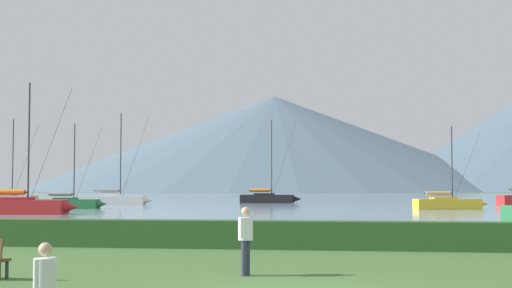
{
  "coord_description": "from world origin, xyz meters",
  "views": [
    {
      "loc": [
        1.49,
        -15.43,
        2.13
      ],
      "look_at": [
        -8.49,
        50.62,
        5.91
      ],
      "focal_mm": 53.59,
      "sensor_mm": 36.0,
      "label": 1
    }
  ],
  "objects_px": {
    "sailboat_slip_6": "(268,198)",
    "sailboat_slip_11": "(70,203)",
    "sailboat_slip_10": "(8,199)",
    "sailboat_slip_9": "(448,203)",
    "sailboat_slip_5": "(116,199)",
    "sailboat_slip_12": "(21,205)",
    "person_standing_walker": "(246,235)",
    "person_seated_viewer": "(45,278)"
  },
  "relations": [
    {
      "from": "sailboat_slip_5",
      "to": "sailboat_slip_11",
      "type": "xyz_separation_m",
      "value": [
        0.61,
        -15.73,
        -0.11
      ]
    },
    {
      "from": "person_seated_viewer",
      "to": "person_standing_walker",
      "type": "xyz_separation_m",
      "value": [
        2.14,
        6.68,
        0.29
      ]
    },
    {
      "from": "sailboat_slip_11",
      "to": "sailboat_slip_12",
      "type": "height_order",
      "value": "sailboat_slip_12"
    },
    {
      "from": "sailboat_slip_5",
      "to": "person_standing_walker",
      "type": "distance_m",
      "value": 74.81
    },
    {
      "from": "sailboat_slip_9",
      "to": "sailboat_slip_10",
      "type": "bearing_deg",
      "value": 153.01
    },
    {
      "from": "sailboat_slip_11",
      "to": "person_seated_viewer",
      "type": "bearing_deg",
      "value": -73.82
    },
    {
      "from": "sailboat_slip_10",
      "to": "sailboat_slip_12",
      "type": "height_order",
      "value": "sailboat_slip_10"
    },
    {
      "from": "sailboat_slip_6",
      "to": "sailboat_slip_12",
      "type": "distance_m",
      "value": 46.68
    },
    {
      "from": "sailboat_slip_11",
      "to": "sailboat_slip_12",
      "type": "xyz_separation_m",
      "value": [
        2.36,
        -15.48,
        0.12
      ]
    },
    {
      "from": "person_standing_walker",
      "to": "person_seated_viewer",
      "type": "bearing_deg",
      "value": -92.39
    },
    {
      "from": "sailboat_slip_10",
      "to": "person_seated_viewer",
      "type": "bearing_deg",
      "value": -66.36
    },
    {
      "from": "sailboat_slip_5",
      "to": "person_seated_viewer",
      "type": "distance_m",
      "value": 80.37
    },
    {
      "from": "sailboat_slip_9",
      "to": "sailboat_slip_12",
      "type": "xyz_separation_m",
      "value": [
        -34.61,
        -19.41,
        0.09
      ]
    },
    {
      "from": "sailboat_slip_10",
      "to": "person_seated_viewer",
      "type": "height_order",
      "value": "sailboat_slip_10"
    },
    {
      "from": "sailboat_slip_6",
      "to": "sailboat_slip_11",
      "type": "xyz_separation_m",
      "value": [
        -15.91,
        -29.19,
        -0.12
      ]
    },
    {
      "from": "sailboat_slip_6",
      "to": "sailboat_slip_10",
      "type": "bearing_deg",
      "value": -156.64
    },
    {
      "from": "sailboat_slip_10",
      "to": "sailboat_slip_12",
      "type": "bearing_deg",
      "value": -65.13
    },
    {
      "from": "sailboat_slip_9",
      "to": "sailboat_slip_12",
      "type": "distance_m",
      "value": 39.68
    },
    {
      "from": "sailboat_slip_10",
      "to": "sailboat_slip_11",
      "type": "relative_size",
      "value": 1.24
    },
    {
      "from": "sailboat_slip_6",
      "to": "sailboat_slip_10",
      "type": "height_order",
      "value": "sailboat_slip_6"
    },
    {
      "from": "sailboat_slip_12",
      "to": "sailboat_slip_11",
      "type": "bearing_deg",
      "value": 92.12
    },
    {
      "from": "person_standing_walker",
      "to": "sailboat_slip_6",
      "type": "bearing_deg",
      "value": 112.7
    },
    {
      "from": "sailboat_slip_9",
      "to": "sailboat_slip_5",
      "type": "bearing_deg",
      "value": 148.62
    },
    {
      "from": "sailboat_slip_6",
      "to": "sailboat_slip_11",
      "type": "height_order",
      "value": "sailboat_slip_6"
    },
    {
      "from": "sailboat_slip_12",
      "to": "sailboat_slip_10",
      "type": "bearing_deg",
      "value": 111.6
    },
    {
      "from": "sailboat_slip_10",
      "to": "sailboat_slip_12",
      "type": "distance_m",
      "value": 35.51
    },
    {
      "from": "sailboat_slip_5",
      "to": "sailboat_slip_10",
      "type": "relative_size",
      "value": 1.05
    },
    {
      "from": "person_seated_viewer",
      "to": "sailboat_slip_11",
      "type": "bearing_deg",
      "value": 121.63
    },
    {
      "from": "sailboat_slip_5",
      "to": "sailboat_slip_9",
      "type": "distance_m",
      "value": 39.39
    },
    {
      "from": "sailboat_slip_10",
      "to": "person_standing_walker",
      "type": "relative_size",
      "value": 6.34
    },
    {
      "from": "sailboat_slip_9",
      "to": "person_standing_walker",
      "type": "bearing_deg",
      "value": -114.11
    },
    {
      "from": "sailboat_slip_9",
      "to": "person_standing_walker",
      "type": "relative_size",
      "value": 4.87
    },
    {
      "from": "sailboat_slip_6",
      "to": "sailboat_slip_9",
      "type": "height_order",
      "value": "sailboat_slip_6"
    },
    {
      "from": "sailboat_slip_5",
      "to": "sailboat_slip_11",
      "type": "distance_m",
      "value": 15.74
    },
    {
      "from": "sailboat_slip_11",
      "to": "person_seated_viewer",
      "type": "distance_m",
      "value": 65.38
    },
    {
      "from": "sailboat_slip_9",
      "to": "sailboat_slip_11",
      "type": "xyz_separation_m",
      "value": [
        -36.97,
        -3.93,
        -0.03
      ]
    },
    {
      "from": "person_seated_viewer",
      "to": "sailboat_slip_12",
      "type": "bearing_deg",
      "value": 125.74
    },
    {
      "from": "sailboat_slip_6",
      "to": "sailboat_slip_11",
      "type": "distance_m",
      "value": 33.25
    },
    {
      "from": "person_seated_viewer",
      "to": "person_standing_walker",
      "type": "bearing_deg",
      "value": 81.9
    },
    {
      "from": "sailboat_slip_5",
      "to": "sailboat_slip_11",
      "type": "bearing_deg",
      "value": -96.47
    },
    {
      "from": "sailboat_slip_12",
      "to": "person_seated_viewer",
      "type": "height_order",
      "value": "sailboat_slip_12"
    },
    {
      "from": "sailboat_slip_6",
      "to": "sailboat_slip_9",
      "type": "distance_m",
      "value": 32.89
    }
  ]
}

